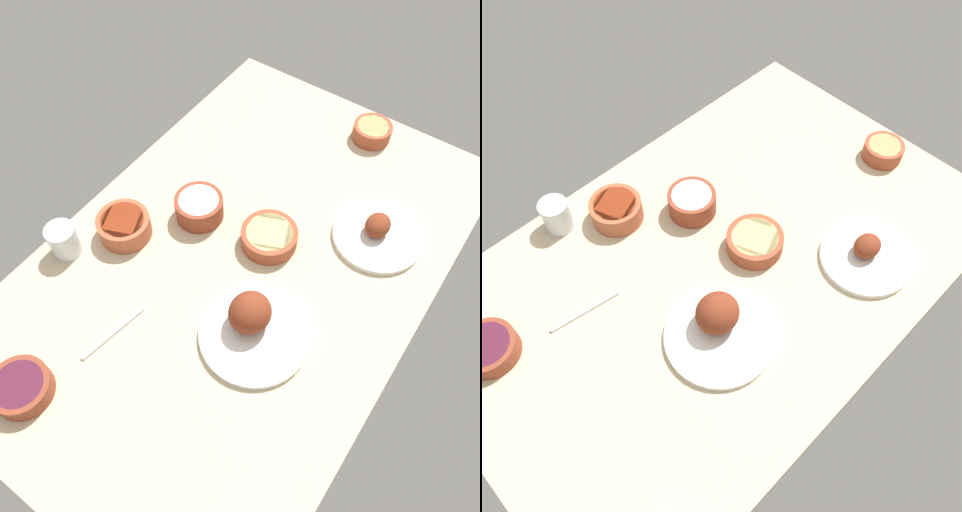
% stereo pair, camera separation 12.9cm
% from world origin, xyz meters
% --- Properties ---
extents(dining_table, '(1.40, 0.90, 0.04)m').
position_xyz_m(dining_table, '(0.00, 0.00, 0.02)').
color(dining_table, '#C6B28E').
rests_on(dining_table, ground).
extents(plate_near_viewer, '(0.23, 0.23, 0.07)m').
position_xyz_m(plate_near_viewer, '(-0.26, 0.25, 0.06)').
color(plate_near_viewer, silver).
rests_on(plate_near_viewer, dining_table).
extents(plate_center_main, '(0.26, 0.26, 0.11)m').
position_xyz_m(plate_center_main, '(0.14, 0.13, 0.07)').
color(plate_center_main, silver).
rests_on(plate_center_main, dining_table).
extents(bowl_pasta, '(0.15, 0.15, 0.05)m').
position_xyz_m(bowl_pasta, '(-0.09, 0.03, 0.07)').
color(bowl_pasta, brown).
rests_on(bowl_pasta, dining_table).
extents(bowl_cream, '(0.13, 0.13, 0.06)m').
position_xyz_m(bowl_cream, '(-0.06, -0.17, 0.07)').
color(bowl_cream, brown).
rests_on(bowl_cream, dining_table).
extents(bowl_sauce, '(0.14, 0.14, 0.06)m').
position_xyz_m(bowl_sauce, '(0.10, -0.30, 0.07)').
color(bowl_sauce, '#A35133').
rests_on(bowl_sauce, dining_table).
extents(bowl_potatoes, '(0.11, 0.11, 0.05)m').
position_xyz_m(bowl_potatoes, '(-0.59, 0.07, 0.07)').
color(bowl_potatoes, brown).
rests_on(bowl_potatoes, dining_table).
extents(bowl_onions, '(0.13, 0.13, 0.05)m').
position_xyz_m(bowl_onions, '(0.55, -0.19, 0.07)').
color(bowl_onions, brown).
rests_on(bowl_onions, dining_table).
extents(water_tumbler, '(0.08, 0.08, 0.09)m').
position_xyz_m(water_tumbler, '(0.23, -0.38, 0.08)').
color(water_tumbler, silver).
rests_on(water_tumbler, dining_table).
extents(fork_loose, '(0.18, 0.04, 0.01)m').
position_xyz_m(fork_loose, '(0.34, -0.12, 0.04)').
color(fork_loose, silver).
rests_on(fork_loose, dining_table).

